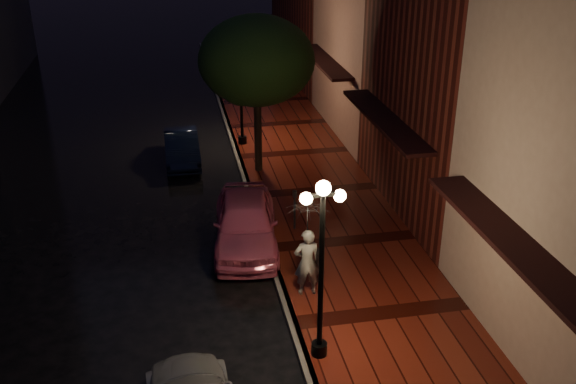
{
  "coord_description": "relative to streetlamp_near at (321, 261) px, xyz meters",
  "views": [
    {
      "loc": [
        -2.55,
        -16.36,
        9.62
      ],
      "look_at": [
        0.8,
        1.12,
        1.4
      ],
      "focal_mm": 40.0,
      "sensor_mm": 36.0,
      "label": 1
    }
  ],
  "objects": [
    {
      "name": "parking_meter",
      "position": [
        0.65,
        6.06,
        -1.66
      ],
      "size": [
        0.12,
        0.09,
        1.3
      ],
      "rotation": [
        0.0,
        0.0,
        0.03
      ],
      "color": "black",
      "rests_on": "sidewalk"
    },
    {
      "name": "street_tree",
      "position": [
        0.26,
        10.99,
        1.64
      ],
      "size": [
        4.16,
        4.16,
        5.8
      ],
      "color": "black",
      "rests_on": "sidewalk"
    },
    {
      "name": "woman_with_umbrella",
      "position": [
        0.25,
        2.48,
        -0.72
      ],
      "size": [
        1.08,
        1.11,
        2.61
      ],
      "rotation": [
        0.0,
        0.0,
        3.14
      ],
      "color": "white",
      "rests_on": "sidewalk"
    },
    {
      "name": "streetlamp_far",
      "position": [
        0.0,
        14.0,
        0.0
      ],
      "size": [
        0.96,
        0.36,
        4.31
      ],
      "color": "black",
      "rests_on": "sidewalk"
    },
    {
      "name": "ground",
      "position": [
        -0.35,
        5.0,
        -2.6
      ],
      "size": [
        120.0,
        120.0,
        0.0
      ],
      "primitive_type": "plane",
      "color": "black",
      "rests_on": "ground"
    },
    {
      "name": "curb",
      "position": [
        -0.35,
        5.0,
        -2.53
      ],
      "size": [
        0.25,
        60.0,
        0.15
      ],
      "primitive_type": "cube",
      "color": "#595451",
      "rests_on": "ground"
    },
    {
      "name": "streetlamp_near",
      "position": [
        0.0,
        0.0,
        0.0
      ],
      "size": [
        0.96,
        0.36,
        4.31
      ],
      "color": "black",
      "rests_on": "sidewalk"
    },
    {
      "name": "navy_car",
      "position": [
        -2.56,
        12.7,
        -1.98
      ],
      "size": [
        1.34,
        3.75,
        1.23
      ],
      "primitive_type": "imported",
      "rotation": [
        0.0,
        0.0,
        0.01
      ],
      "color": "black",
      "rests_on": "ground"
    },
    {
      "name": "pink_car",
      "position": [
        -0.95,
        5.55,
        -1.81
      ],
      "size": [
        2.38,
        4.8,
        1.57
      ],
      "primitive_type": "imported",
      "rotation": [
        0.0,
        0.0,
        -0.12
      ],
      "color": "#DF5B7E",
      "rests_on": "ground"
    },
    {
      "name": "storefront_mid",
      "position": [
        6.65,
        7.0,
        2.9
      ],
      "size": [
        5.0,
        8.0,
        11.0
      ],
      "primitive_type": "cube",
      "color": "#511914",
      "rests_on": "ground"
    },
    {
      "name": "sidewalk",
      "position": [
        1.9,
        5.0,
        -2.53
      ],
      "size": [
        4.5,
        60.0,
        0.15
      ],
      "primitive_type": "cube",
      "color": "#46130C",
      "rests_on": "ground"
    },
    {
      "name": "storefront_far",
      "position": [
        6.65,
        15.0,
        1.9
      ],
      "size": [
        5.0,
        8.0,
        9.0
      ],
      "primitive_type": "cube",
      "color": "#8C5951",
      "rests_on": "ground"
    }
  ]
}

